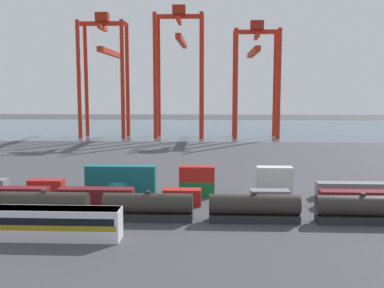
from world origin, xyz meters
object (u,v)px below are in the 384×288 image
object	(u,v)px
shipping_container_4	(270,198)
gantry_crane_east	(255,66)
shipping_container_5	(359,199)
gantry_crane_west	(105,63)
shipping_container_10	(121,188)
gantry_crane_central	(180,57)
freight_tank_row	(148,207)
shipping_container_2	(96,196)
shipping_container_9	(46,187)
shipping_container_12	(197,188)

from	to	relation	value
shipping_container_4	gantry_crane_east	size ratio (longest dim) A/B	0.14
shipping_container_4	shipping_container_5	size ratio (longest dim) A/B	0.50
gantry_crane_west	shipping_container_4	bearing A→B (deg)	-64.17
gantry_crane_east	shipping_container_4	bearing A→B (deg)	-93.93
shipping_container_10	gantry_crane_east	size ratio (longest dim) A/B	0.28
shipping_container_4	gantry_crane_central	world-z (taller)	gantry_crane_central
freight_tank_row	shipping_container_10	size ratio (longest dim) A/B	5.92
shipping_container_2	shipping_container_10	bearing A→B (deg)	66.09
freight_tank_row	shipping_container_10	bearing A→B (deg)	114.98
shipping_container_10	gantry_crane_central	distance (m)	102.86
gantry_crane_central	gantry_crane_east	distance (m)	29.13
shipping_container_9	gantry_crane_west	size ratio (longest dim) A/B	0.13
gantry_crane_central	gantry_crane_west	bearing A→B (deg)	-179.64
shipping_container_5	gantry_crane_central	xyz separation A→B (m)	(-35.55, 104.84, 29.08)
shipping_container_2	shipping_container_9	distance (m)	12.16
shipping_container_2	shipping_container_12	xyz separation A→B (m)	(15.97, 6.23, 0.00)
shipping_container_2	gantry_crane_west	world-z (taller)	gantry_crane_west
shipping_container_9	gantry_crane_central	xyz separation A→B (m)	(16.35, 98.61, 29.08)
shipping_container_12	gantry_crane_west	world-z (taller)	gantry_crane_west
freight_tank_row	shipping_container_12	world-z (taller)	freight_tank_row
gantry_crane_west	gantry_crane_east	bearing A→B (deg)	0.10
freight_tank_row	gantry_crane_west	distance (m)	120.70
freight_tank_row	shipping_container_9	distance (m)	24.93
freight_tank_row	shipping_container_2	xyz separation A→B (m)	(-9.64, 8.53, -0.67)
shipping_container_2	gantry_crane_east	world-z (taller)	gantry_crane_east
shipping_container_10	gantry_crane_west	xyz separation A→B (m)	(-25.79, 98.43, 26.97)
shipping_container_5	shipping_container_10	world-z (taller)	same
shipping_container_4	shipping_container_5	xyz separation A→B (m)	(13.82, 0.00, 0.00)
shipping_container_9	shipping_container_12	distance (m)	26.42
freight_tank_row	shipping_container_4	bearing A→B (deg)	25.35
shipping_container_4	gantry_crane_west	bearing A→B (deg)	115.83
freight_tank_row	gantry_crane_east	distance (m)	118.71
shipping_container_4	gantry_crane_central	bearing A→B (deg)	101.71
gantry_crane_central	shipping_container_10	bearing A→B (deg)	-91.83
shipping_container_2	shipping_container_10	world-z (taller)	same
shipping_container_10	shipping_container_2	bearing A→B (deg)	-113.91
gantry_crane_west	gantry_crane_central	size ratio (longest dim) A/B	0.95
shipping_container_12	shipping_container_9	bearing A→B (deg)	180.00
freight_tank_row	gantry_crane_central	distance (m)	116.93
shipping_container_2	gantry_crane_central	world-z (taller)	gantry_crane_central
shipping_container_2	shipping_container_4	bearing A→B (deg)	0.00
freight_tank_row	shipping_container_9	bearing A→B (deg)	143.69
gantry_crane_east	shipping_container_2	bearing A→B (deg)	-108.40
shipping_container_5	gantry_crane_central	world-z (taller)	gantry_crane_central
freight_tank_row	gantry_crane_east	size ratio (longest dim) A/B	1.65
shipping_container_4	gantry_crane_west	xyz separation A→B (m)	(-50.66, 104.66, 26.97)
shipping_container_2	freight_tank_row	bearing A→B (deg)	-41.50
shipping_container_9	shipping_container_10	size ratio (longest dim) A/B	0.50
shipping_container_2	gantry_crane_east	xyz separation A→B (m)	(34.84, 104.75, 25.66)
freight_tank_row	shipping_container_12	distance (m)	16.07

